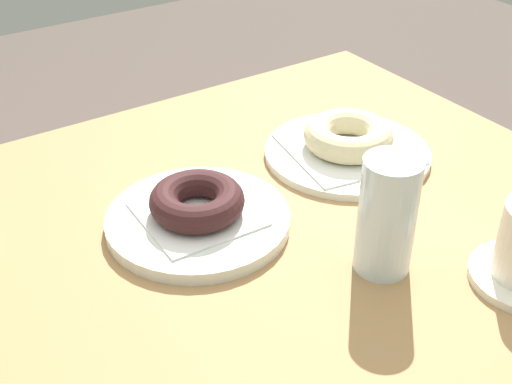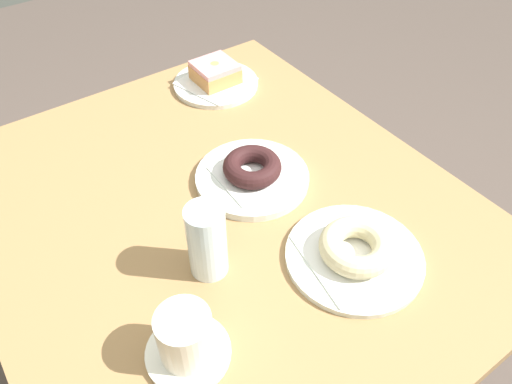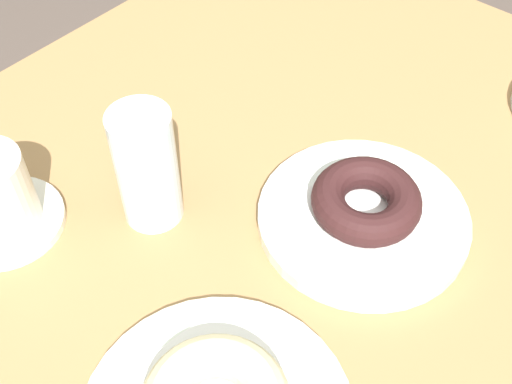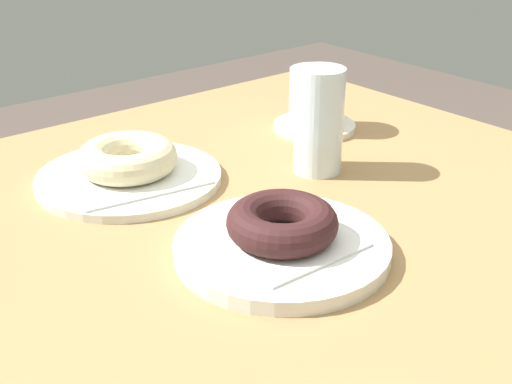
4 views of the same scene
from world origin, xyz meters
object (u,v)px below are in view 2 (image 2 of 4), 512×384
object	(u,v)px
donut_chocolate_ring	(252,167)
coffee_cup	(186,339)
plate_chocolate_ring	(252,178)
donut_glazed_square	(215,72)
water_glass	(207,241)
plate_glazed_square	(216,84)
plate_sugar_ring	(354,257)
donut_sugar_ring	(357,246)

from	to	relation	value
donut_chocolate_ring	coffee_cup	world-z (taller)	coffee_cup
plate_chocolate_ring	donut_glazed_square	size ratio (longest dim) A/B	2.34
donut_glazed_square	water_glass	distance (m)	0.54
water_glass	coffee_cup	bearing A→B (deg)	-42.92
plate_chocolate_ring	water_glass	world-z (taller)	water_glass
donut_chocolate_ring	plate_glazed_square	size ratio (longest dim) A/B	0.55
donut_glazed_square	water_glass	world-z (taller)	water_glass
plate_sugar_ring	donut_glazed_square	world-z (taller)	donut_glazed_square
plate_chocolate_ring	donut_glazed_square	world-z (taller)	donut_glazed_square
coffee_cup	plate_sugar_ring	bearing A→B (deg)	87.86
water_glass	coffee_cup	size ratio (longest dim) A/B	1.10
plate_glazed_square	donut_glazed_square	distance (m)	0.03
donut_sugar_ring	water_glass	xyz separation A→B (m)	(-0.12, -0.20, 0.03)
donut_chocolate_ring	plate_chocolate_ring	bearing A→B (deg)	180.00
donut_chocolate_ring	water_glass	size ratio (longest dim) A/B	0.83
donut_chocolate_ring	coffee_cup	bearing A→B (deg)	-49.26
water_glass	coffee_cup	distance (m)	0.15
water_glass	coffee_cup	xyz separation A→B (m)	(0.11, -0.10, -0.02)
plate_glazed_square	coffee_cup	distance (m)	0.69
plate_sugar_ring	donut_sugar_ring	size ratio (longest dim) A/B	1.87
donut_sugar_ring	donut_chocolate_ring	distance (m)	0.25
plate_chocolate_ring	plate_glazed_square	size ratio (longest dim) A/B	1.08
plate_glazed_square	coffee_cup	world-z (taller)	coffee_cup
donut_chocolate_ring	water_glass	distance (m)	0.22
donut_sugar_ring	donut_glazed_square	bearing A→B (deg)	170.84
donut_sugar_ring	donut_chocolate_ring	world-z (taller)	donut_chocolate_ring
plate_glazed_square	coffee_cup	bearing A→B (deg)	-35.38
plate_sugar_ring	plate_chocolate_ring	distance (m)	0.25
plate_sugar_ring	donut_glazed_square	distance (m)	0.58
donut_chocolate_ring	water_glass	xyz separation A→B (m)	(0.13, -0.18, 0.03)
plate_sugar_ring	water_glass	distance (m)	0.25
plate_chocolate_ring	water_glass	size ratio (longest dim) A/B	1.63
donut_sugar_ring	water_glass	size ratio (longest dim) A/B	0.91
water_glass	donut_glazed_square	bearing A→B (deg)	146.74
plate_chocolate_ring	plate_glazed_square	world-z (taller)	plate_chocolate_ring
plate_chocolate_ring	coffee_cup	size ratio (longest dim) A/B	1.80
donut_sugar_ring	plate_chocolate_ring	size ratio (longest dim) A/B	0.56
donut_sugar_ring	donut_chocolate_ring	bearing A→B (deg)	-173.61
plate_sugar_ring	donut_glazed_square	xyz separation A→B (m)	(-0.57, 0.09, 0.03)
plate_glazed_square	water_glass	size ratio (longest dim) A/B	1.51
donut_glazed_square	coffee_cup	bearing A→B (deg)	-35.38
plate_chocolate_ring	donut_chocolate_ring	distance (m)	0.03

